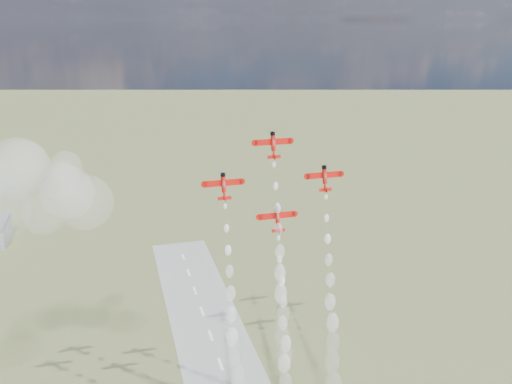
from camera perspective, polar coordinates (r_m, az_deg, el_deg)
The scene contains 8 objects.
plane_lead at distance 161.64m, azimuth 1.83°, elevation 5.02°, with size 11.34×4.12×7.99m.
plane_left at distance 158.22m, azimuth -3.43°, elevation 0.67°, with size 11.34×4.12×7.99m.
plane_right at distance 167.31m, azimuth 7.24°, elevation 1.51°, with size 11.34×4.12×7.99m.
plane_slot at distance 163.23m, azimuth 2.27°, elevation -2.77°, with size 11.34×4.12×7.99m.
smoke_trail_lead at distance 170.24m, azimuth 2.77°, elevation -13.03°, with size 5.18×16.33×60.63m.
smoke_trail_left at distance 170.29m, azimuth -2.25°, elevation -17.31°, with size 5.80×17.03×60.95m.
smoke_trail_right at distance 179.01m, azimuth 8.04°, elevation -15.68°, with size 5.24×16.72×61.28m.
drifted_smoke_cloud at distance 176.68m, azimuth -25.07°, elevation -1.27°, with size 58.88×40.33×40.38m.
Camera 1 is at (-33.25, -141.44, 123.57)m, focal length 38.00 mm.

